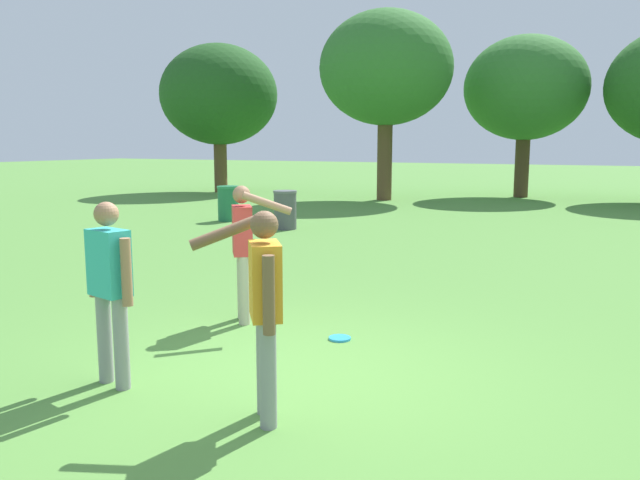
% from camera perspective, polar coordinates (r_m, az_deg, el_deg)
% --- Properties ---
extents(ground_plane, '(120.00, 120.00, 0.00)m').
position_cam_1_polar(ground_plane, '(6.06, -1.82, -11.93)').
color(ground_plane, '#568E3D').
extents(person_thrower, '(0.83, 0.51, 1.64)m').
position_cam_1_polar(person_thrower, '(7.58, -6.89, -0.24)').
color(person_thrower, '#B7AD93').
rests_on(person_thrower, ground).
extents(person_catcher, '(0.83, 0.51, 1.64)m').
position_cam_1_polar(person_catcher, '(4.83, -5.10, -5.39)').
color(person_catcher, gray).
rests_on(person_catcher, ground).
extents(person_bystander, '(0.60, 0.30, 1.64)m').
position_cam_1_polar(person_bystander, '(5.82, -18.38, -3.57)').
color(person_bystander, gray).
rests_on(person_bystander, ground).
extents(frisbee, '(0.24, 0.24, 0.03)m').
position_cam_1_polar(frisbee, '(7.04, 1.79, -8.82)').
color(frisbee, '#2D9EDB').
rests_on(frisbee, ground).
extents(trash_can_beside_table, '(0.59, 0.59, 0.96)m').
position_cam_1_polar(trash_can_beside_table, '(15.78, -3.15, 2.73)').
color(trash_can_beside_table, '#515156').
rests_on(trash_can_beside_table, ground).
extents(trash_can_further_along, '(0.59, 0.59, 0.96)m').
position_cam_1_polar(trash_can_further_along, '(17.61, -8.27, 3.28)').
color(trash_can_further_along, '#237047').
rests_on(trash_can_further_along, ground).
extents(tree_tall_left, '(4.97, 4.97, 6.26)m').
position_cam_1_polar(tree_tall_left, '(27.97, -9.08, 12.73)').
color(tree_tall_left, brown).
rests_on(tree_tall_left, ground).
extents(tree_broad_center, '(4.87, 4.87, 6.89)m').
position_cam_1_polar(tree_broad_center, '(24.02, 5.96, 15.05)').
color(tree_broad_center, brown).
rests_on(tree_broad_center, ground).
extents(tree_far_right, '(4.69, 4.69, 6.21)m').
position_cam_1_polar(tree_far_right, '(26.33, 18.00, 12.82)').
color(tree_far_right, '#4C3823').
rests_on(tree_far_right, ground).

